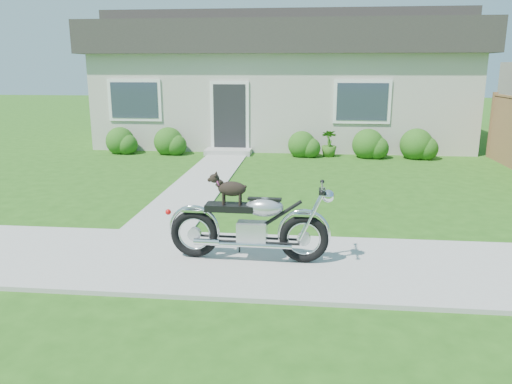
% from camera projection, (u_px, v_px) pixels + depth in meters
% --- Properties ---
extents(ground, '(80.00, 80.00, 0.00)m').
position_uv_depth(ground, '(236.00, 262.00, 6.85)').
color(ground, '#235114').
rests_on(ground, ground).
extents(sidewalk, '(24.00, 2.20, 0.04)m').
position_uv_depth(sidewalk, '(236.00, 261.00, 6.84)').
color(sidewalk, '#9E9B93').
rests_on(sidewalk, ground).
extents(walkway, '(1.20, 8.00, 0.03)m').
position_uv_depth(walkway, '(204.00, 179.00, 11.82)').
color(walkway, '#9E9B93').
rests_on(walkway, ground).
extents(house, '(12.60, 7.03, 4.50)m').
position_uv_depth(house, '(284.00, 80.00, 17.89)').
color(house, beige).
rests_on(house, ground).
extents(shrub_row, '(9.86, 0.95, 0.95)m').
position_uv_depth(shrub_row, '(281.00, 143.00, 14.94)').
color(shrub_row, '#265516').
rests_on(shrub_row, ground).
extents(potted_plant_left, '(0.74, 0.67, 0.70)m').
position_uv_depth(potted_plant_left, '(167.00, 142.00, 15.35)').
color(potted_plant_left, '#15521A').
rests_on(potted_plant_left, ground).
extents(potted_plant_right, '(0.47, 0.47, 0.80)m').
position_uv_depth(potted_plant_right, '(329.00, 143.00, 14.84)').
color(potted_plant_right, '#35671C').
rests_on(potted_plant_right, ground).
extents(motorcycle_with_dog, '(2.22, 0.60, 1.19)m').
position_uv_depth(motorcycle_with_dog, '(251.00, 224.00, 6.71)').
color(motorcycle_with_dog, black).
rests_on(motorcycle_with_dog, sidewalk).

